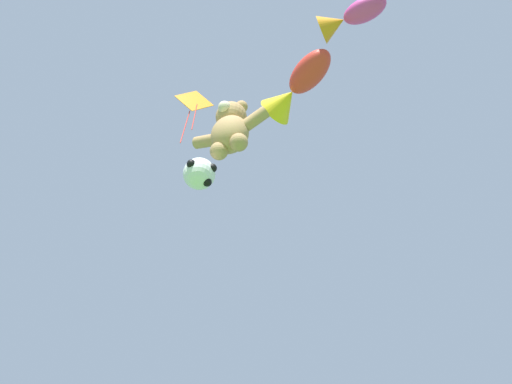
% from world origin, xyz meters
% --- Properties ---
extents(teddy_bear_kite, '(2.39, 1.05, 2.42)m').
position_xyz_m(teddy_bear_kite, '(0.20, 5.91, 13.70)').
color(teddy_bear_kite, tan).
extents(soccer_ball_kite, '(0.92, 0.92, 0.85)m').
position_xyz_m(soccer_ball_kite, '(-0.57, 5.85, 11.92)').
color(soccer_ball_kite, white).
extents(fish_kite_crimson, '(2.60, 1.93, 1.06)m').
position_xyz_m(fish_kite_crimson, '(2.18, 6.25, 15.12)').
color(fish_kite_crimson, red).
extents(fish_kite_magenta, '(1.95, 0.86, 0.84)m').
position_xyz_m(fish_kite_magenta, '(4.30, 5.27, 15.78)').
color(fish_kite_magenta, '#E53F9E').
extents(diamond_kite, '(1.00, 0.90, 3.20)m').
position_xyz_m(diamond_kite, '(-1.20, 5.75, 16.16)').
color(diamond_kite, orange).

